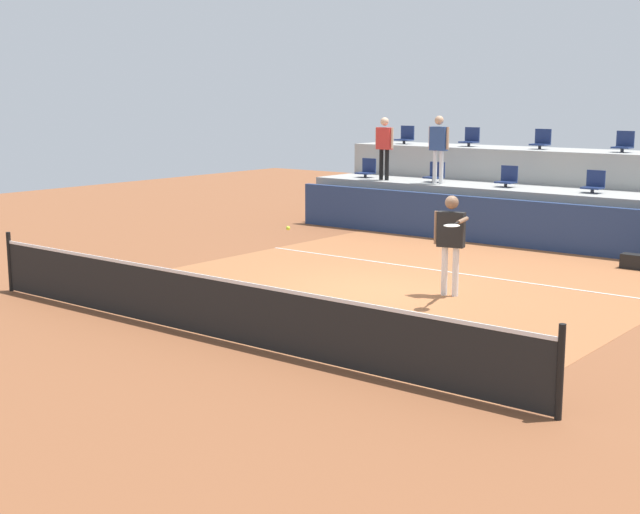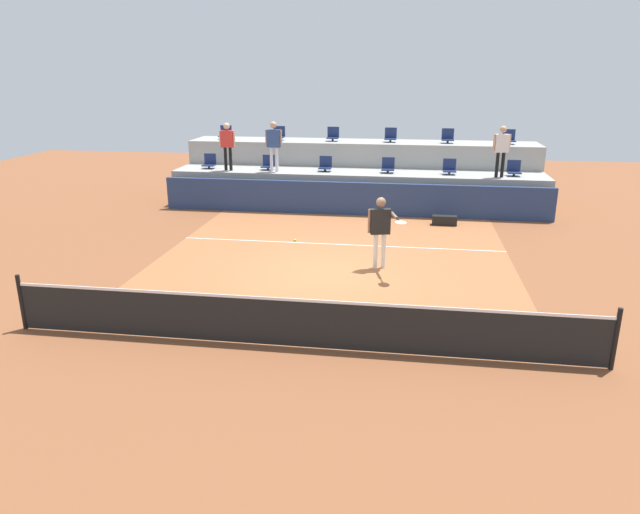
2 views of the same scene
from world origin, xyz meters
TOP-DOWN VIEW (x-y plane):
  - ground_plane at (0.00, 0.00)m, footprint 40.00×40.00m
  - court_inner_paint at (0.00, 1.00)m, footprint 9.00×10.00m
  - court_service_line at (0.00, 2.40)m, footprint 9.00×0.06m
  - tennis_net at (0.00, -4.00)m, footprint 10.48×0.08m
  - sponsor_backboard at (0.00, 6.00)m, footprint 13.00×0.16m
  - seating_tier_lower at (0.00, 7.30)m, footprint 13.00×1.80m
  - seating_tier_upper at (0.00, 9.10)m, footprint 13.00×1.80m
  - stadium_chair_lower_far_left at (-5.36, 7.23)m, footprint 0.44×0.40m
  - stadium_chair_lower_left at (-3.17, 7.23)m, footprint 0.44×0.40m
  - stadium_chair_lower_mid_left at (-1.11, 7.23)m, footprint 0.44×0.40m
  - stadium_chair_lower_mid_right at (1.09, 7.23)m, footprint 0.44×0.40m
  - stadium_chair_lower_right at (3.18, 7.23)m, footprint 0.44×0.40m
  - stadium_chair_lower_far_right at (5.31, 7.23)m, footprint 0.44×0.40m
  - stadium_chair_upper_far_left at (-5.28, 9.03)m, footprint 0.44×0.40m
  - stadium_chair_upper_left at (-3.16, 9.03)m, footprint 0.44×0.40m
  - stadium_chair_upper_mid_left at (-1.08, 9.03)m, footprint 0.44×0.40m
  - stadium_chair_upper_mid_right at (1.08, 9.03)m, footprint 0.44×0.40m
  - stadium_chair_upper_right at (3.17, 9.03)m, footprint 0.44×0.40m
  - stadium_chair_upper_far_right at (5.34, 9.03)m, footprint 0.44×0.40m
  - tennis_player at (1.20, 0.53)m, footprint 0.96×1.17m
  - spectator_in_grey at (-4.53, 6.85)m, footprint 0.59×0.23m
  - spectator_in_white at (-2.86, 6.85)m, footprint 0.60×0.24m
  - spectator_leaning_on_rail at (4.78, 6.85)m, footprint 0.59×0.28m
  - tennis_ball at (-0.43, -1.90)m, footprint 0.07×0.07m
  - equipment_bag at (2.99, 5.06)m, footprint 0.76×0.28m

SIDE VIEW (x-z plane):
  - ground_plane at x=0.00m, z-range 0.00..0.00m
  - court_inner_paint at x=0.00m, z-range 0.00..0.01m
  - court_service_line at x=0.00m, z-range 0.01..0.01m
  - equipment_bag at x=2.99m, z-range 0.00..0.30m
  - tennis_net at x=0.00m, z-range -0.04..1.03m
  - sponsor_backboard at x=0.00m, z-range 0.00..1.10m
  - seating_tier_lower at x=0.00m, z-range 0.00..1.25m
  - seating_tier_upper at x=0.00m, z-range 0.00..2.10m
  - tennis_player at x=1.20m, z-range 0.21..1.97m
  - tennis_ball at x=-0.43m, z-range 1.30..1.37m
  - stadium_chair_lower_far_left at x=-5.36m, z-range 1.20..1.72m
  - stadium_chair_lower_left at x=-3.17m, z-range 1.20..1.72m
  - stadium_chair_lower_mid_left at x=-1.11m, z-range 1.20..1.72m
  - stadium_chair_lower_mid_right at x=1.09m, z-range 1.20..1.72m
  - stadium_chair_lower_right at x=3.18m, z-range 1.20..1.72m
  - stadium_chair_lower_far_right at x=5.31m, z-range 1.20..1.72m
  - spectator_in_grey at x=-4.53m, z-range 1.42..3.08m
  - spectator_leaning_on_rail at x=4.78m, z-range 1.42..3.10m
  - spectator_in_white at x=-2.86m, z-range 1.43..3.16m
  - stadium_chair_upper_far_left at x=-5.28m, z-range 2.05..2.57m
  - stadium_chair_upper_left at x=-3.16m, z-range 2.05..2.57m
  - stadium_chair_upper_mid_left at x=-1.08m, z-range 2.05..2.57m
  - stadium_chair_upper_mid_right at x=1.08m, z-range 2.05..2.57m
  - stadium_chair_upper_right at x=3.17m, z-range 2.05..2.57m
  - stadium_chair_upper_far_right at x=5.34m, z-range 2.05..2.57m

